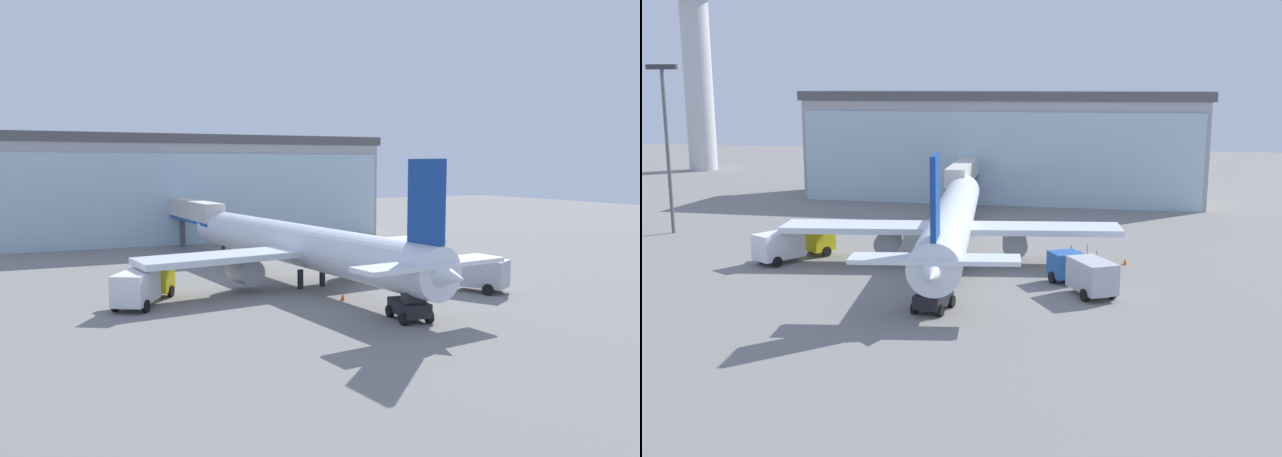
{
  "view_description": "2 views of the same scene",
  "coord_description": "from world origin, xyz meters",
  "views": [
    {
      "loc": [
        -22.37,
        -43.29,
        10.26
      ],
      "look_at": [
        2.39,
        6.75,
        4.51
      ],
      "focal_mm": 35.0,
      "sensor_mm": 36.0,
      "label": 1
    },
    {
      "loc": [
        10.49,
        -57.15,
        14.92
      ],
      "look_at": [
        0.03,
        7.6,
        2.31
      ],
      "focal_mm": 42.0,
      "sensor_mm": 36.0,
      "label": 2
    }
  ],
  "objects": [
    {
      "name": "airplane",
      "position": [
        -0.46,
        5.19,
        3.33
      ],
      "size": [
        28.8,
        40.14,
        10.61
      ],
      "rotation": [
        0.0,
        0.0,
        1.68
      ],
      "color": "white",
      "rests_on": "ground"
    },
    {
      "name": "terminal_building",
      "position": [
        -0.01,
        41.87,
        7.08
      ],
      "size": [
        52.8,
        15.65,
        14.15
      ],
      "rotation": [
        0.0,
        0.0,
        -0.05
      ],
      "color": "#A5A5A5",
      "rests_on": "ground"
    },
    {
      "name": "jet_bridge",
      "position": [
        -3.22,
        28.54,
        4.66
      ],
      "size": [
        2.75,
        14.88,
        6.04
      ],
      "rotation": [
        0.0,
        0.0,
        1.61
      ],
      "color": "beige",
      "rests_on": "ground"
    },
    {
      "name": "fuel_truck",
      "position": [
        10.77,
        -3.31,
        1.47
      ],
      "size": [
        5.36,
        7.48,
        2.65
      ],
      "rotation": [
        0.0,
        0.0,
        2.06
      ],
      "color": "#2659A5",
      "rests_on": "ground"
    },
    {
      "name": "safety_cone_nose",
      "position": [
        -0.25,
        -2.46,
        0.28
      ],
      "size": [
        0.36,
        0.36,
        0.55
      ],
      "primitive_type": "cone",
      "color": "orange",
      "rests_on": "ground"
    },
    {
      "name": "safety_cone_wingtip",
      "position": [
        14.29,
        5.7,
        0.28
      ],
      "size": [
        0.36,
        0.36,
        0.55
      ],
      "primitive_type": "cone",
      "color": "orange",
      "rests_on": "ground"
    },
    {
      "name": "catering_truck",
      "position": [
        -14.06,
        2.75,
        1.47
      ],
      "size": [
        5.72,
        7.36,
        2.65
      ],
      "rotation": [
        0.0,
        0.0,
        1.01
      ],
      "color": "yellow",
      "rests_on": "ground"
    },
    {
      "name": "baggage_cart",
      "position": [
        10.82,
        4.99,
        0.5
      ],
      "size": [
        2.44,
        3.17,
        1.5
      ],
      "rotation": [
        0.0,
        0.0,
        5.05
      ],
      "color": "#9E998C",
      "rests_on": "ground"
    },
    {
      "name": "pushback_tug",
      "position": [
        0.85,
        -9.77,
        0.97
      ],
      "size": [
        2.62,
        3.45,
        2.3
      ],
      "rotation": [
        0.0,
        0.0,
        1.41
      ],
      "color": "black",
      "rests_on": "ground"
    },
    {
      "name": "ground",
      "position": [
        0.0,
        0.0,
        0.0
      ],
      "size": [
        240.0,
        240.0,
        0.0
      ],
      "primitive_type": "plane",
      "color": "gray"
    }
  ]
}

